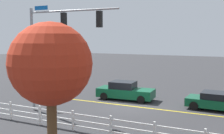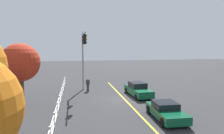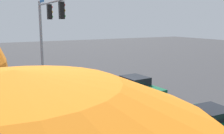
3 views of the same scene
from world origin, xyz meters
name	(u,v)px [view 3 (image 3 of 3)]	position (x,y,z in m)	size (l,w,h in m)	color
ground_plane	(122,104)	(0.00, 0.00, 0.00)	(120.00, 120.00, 0.00)	#2D2D30
lane_center_stripe	(159,124)	(-4.00, 0.00, 0.00)	(28.00, 0.16, 0.01)	gold
signal_assembly	(47,29)	(3.62, 4.07, 5.13)	(6.81, 0.37, 7.33)	gray
car_0	(136,87)	(1.02, -1.87, 0.72)	(4.80, 2.12, 1.53)	#0C4C2D
car_1	(213,121)	(-6.22, -1.71, 0.62)	(4.30, 2.13, 1.28)	#0C4C2D
pedestrian	(54,84)	(4.38, 3.55, 0.93)	(0.46, 0.47, 1.69)	#3F3F42
white_rail_fence	(35,131)	(-3.00, 6.57, 0.60)	(26.10, 0.10, 1.15)	white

